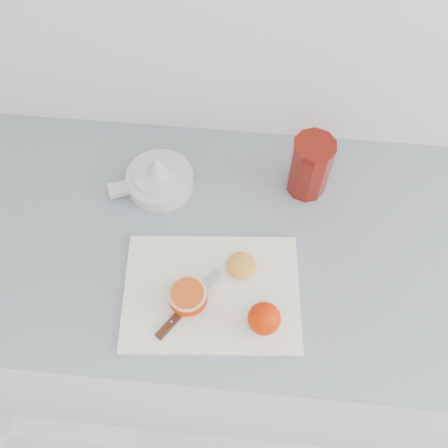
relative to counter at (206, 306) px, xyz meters
name	(u,v)px	position (x,y,z in m)	size (l,w,h in m)	color
counter	(206,306)	(0.00, 0.00, 0.00)	(2.53, 0.64, 0.89)	silver
cutting_board	(212,293)	(0.04, -0.14, 0.45)	(0.36, 0.26, 0.01)	white
whole_orange	(264,319)	(0.15, -0.20, 0.49)	(0.06, 0.06, 0.06)	red
half_orange	(188,297)	(0.00, -0.16, 0.48)	(0.08, 0.08, 0.05)	red
squeezed_shell	(242,266)	(0.10, -0.08, 0.47)	(0.06, 0.06, 0.03)	gold
paring_knife	(177,317)	(-0.02, -0.20, 0.46)	(0.12, 0.16, 0.01)	#492215
citrus_juicer	(159,178)	(-0.11, 0.12, 0.47)	(0.19, 0.15, 0.10)	white
red_tumbler	(310,168)	(0.23, 0.15, 0.51)	(0.09, 0.09, 0.15)	maroon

